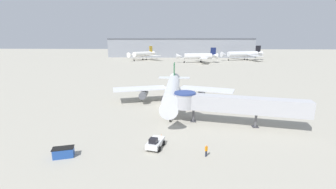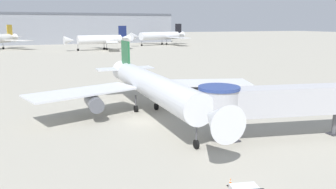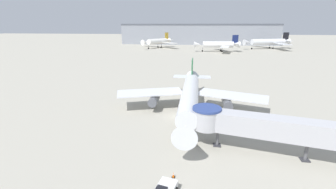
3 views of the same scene
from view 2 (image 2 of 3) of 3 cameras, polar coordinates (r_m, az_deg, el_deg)
The scene contains 8 objects.
ground_plane at distance 40.04m, azimuth -4.78°, elevation -4.76°, with size 800.00×800.00×0.00m, color #A8A393.
main_airplane at distance 42.01m, azimuth -2.91°, elevation 1.44°, with size 31.24×33.37×8.98m.
jet_bridge at distance 36.07m, azimuth 21.45°, elevation -0.85°, with size 23.61×7.74×5.71m.
traffic_cone_starboard_wing at distance 46.52m, azimuth 12.23°, elevation -2.22°, with size 0.36×0.36×0.61m.
traffic_cone_near_nose at distance 25.18m, azimuth 10.81°, elevation -14.80°, with size 0.40×0.40×0.66m.
background_jet_navy_tail at distance 151.95m, azimuth -11.58°, elevation 9.36°, with size 30.05×31.11×10.76m.
background_jet_black_tail at distance 185.40m, azimuth -1.24°, elevation 10.19°, with size 36.99×38.00×11.67m.
terminal_building at distance 212.11m, azimuth -18.56°, elevation 10.88°, with size 138.24×23.65×17.93m.
Camera 2 is at (-11.26, -36.61, 11.66)m, focal length 35.00 mm.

